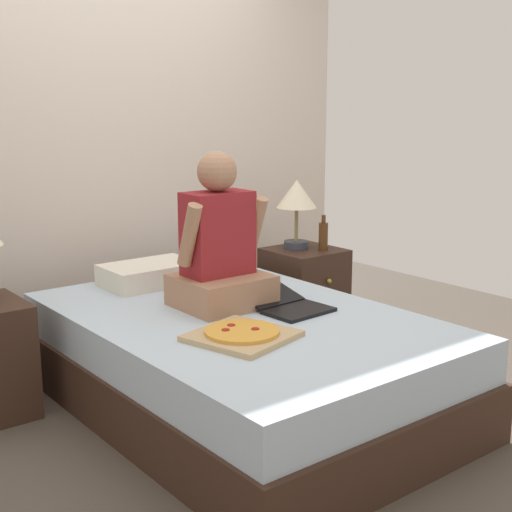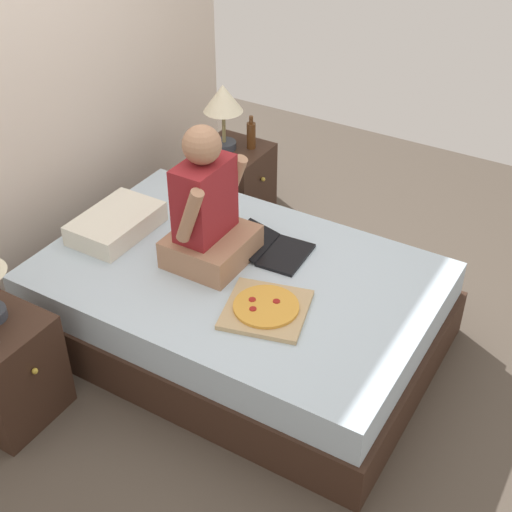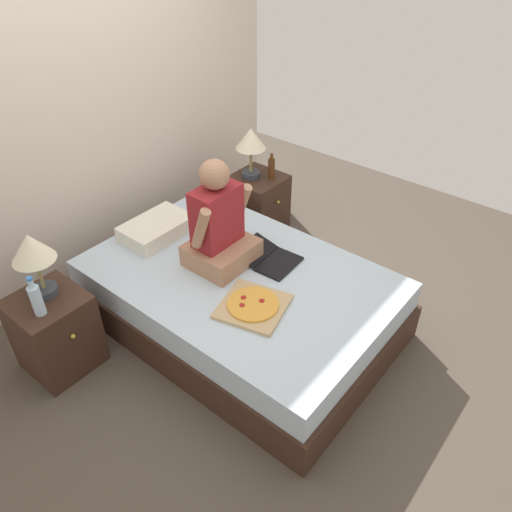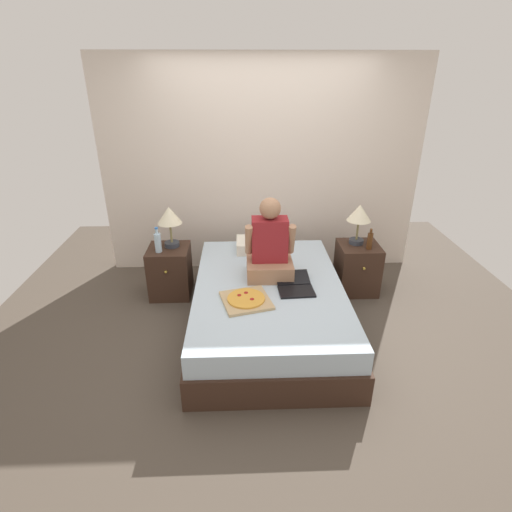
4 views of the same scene
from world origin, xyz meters
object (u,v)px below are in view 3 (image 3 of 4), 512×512
at_px(nightstand_left, 56,332).
at_px(pizza_box, 253,306).
at_px(lamp_on_right_nightstand, 251,142).
at_px(person_seated, 219,227).
at_px(bed, 240,299).
at_px(beer_bottle, 271,168).
at_px(laptop, 271,259).
at_px(water_bottle, 36,299).
at_px(lamp_on_left_nightstand, 32,252).
at_px(nightstand_right, 257,205).

distance_m(nightstand_left, pizza_box, 1.32).
distance_m(nightstand_left, lamp_on_right_nightstand, 2.16).
distance_m(person_seated, pizza_box, 0.61).
relative_size(bed, person_seated, 2.74).
distance_m(bed, pizza_box, 0.46).
xyz_separation_m(beer_bottle, laptop, (-0.88, -0.68, -0.15)).
bearing_deg(beer_bottle, water_bottle, 179.75).
relative_size(bed, lamp_on_left_nightstand, 4.75).
xyz_separation_m(bed, lamp_on_left_nightstand, (-1.01, 0.74, 0.65)).
height_order(bed, lamp_on_left_nightstand, lamp_on_left_nightstand).
bearing_deg(water_bottle, nightstand_left, 48.35).
bearing_deg(nightstand_left, nightstand_right, 0.00).
height_order(nightstand_left, person_seated, person_seated).
height_order(lamp_on_left_nightstand, person_seated, person_seated).
bearing_deg(water_bottle, beer_bottle, -0.25).
bearing_deg(lamp_on_right_nightstand, person_seated, -151.24).
distance_m(water_bottle, person_seated, 1.22).
bearing_deg(water_bottle, nightstand_right, 2.36).
bearing_deg(nightstand_right, pizza_box, -141.88).
xyz_separation_m(lamp_on_left_nightstand, nightstand_right, (2.06, -0.05, -0.61)).
distance_m(lamp_on_right_nightstand, pizza_box, 1.67).
bearing_deg(pizza_box, bed, 54.26).
height_order(water_bottle, laptop, water_bottle).
bearing_deg(beer_bottle, lamp_on_left_nightstand, 175.97).
xyz_separation_m(water_bottle, pizza_box, (0.91, -0.91, -0.17)).
xyz_separation_m(lamp_on_left_nightstand, person_seated, (1.03, -0.55, -0.12)).
bearing_deg(beer_bottle, lamp_on_right_nightstand, 123.69).
relative_size(lamp_on_left_nightstand, pizza_box, 0.92).
height_order(beer_bottle, laptop, beer_bottle).
bearing_deg(pizza_box, water_bottle, 135.22).
bearing_deg(bed, water_bottle, 151.95).
distance_m(laptop, pizza_box, 0.50).
bearing_deg(beer_bottle, person_seated, -160.05).
distance_m(nightstand_left, lamp_on_left_nightstand, 0.61).
height_order(lamp_on_right_nightstand, pizza_box, lamp_on_right_nightstand).
bearing_deg(laptop, bed, 158.68).
relative_size(nightstand_left, laptop, 1.30).
distance_m(water_bottle, lamp_on_right_nightstand, 2.17).
height_order(water_bottle, nightstand_right, water_bottle).
xyz_separation_m(beer_bottle, pizza_box, (-1.34, -0.90, -0.16)).
height_order(bed, lamp_on_right_nightstand, lamp_on_right_nightstand).
xyz_separation_m(nightstand_right, lamp_on_right_nightstand, (-0.03, 0.05, 0.61)).
relative_size(nightstand_left, lamp_on_left_nightstand, 1.25).
bearing_deg(nightstand_right, bed, -146.62).
xyz_separation_m(nightstand_left, person_seated, (1.07, -0.50, 0.49)).
bearing_deg(water_bottle, lamp_on_right_nightstand, 3.72).
bearing_deg(nightstand_left, lamp_on_left_nightstand, 51.37).
height_order(lamp_on_left_nightstand, beer_bottle, lamp_on_left_nightstand).
xyz_separation_m(lamp_on_left_nightstand, lamp_on_right_nightstand, (2.03, 0.00, 0.00)).
xyz_separation_m(nightstand_right, beer_bottle, (0.07, -0.10, 0.38)).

